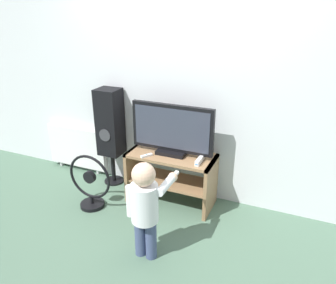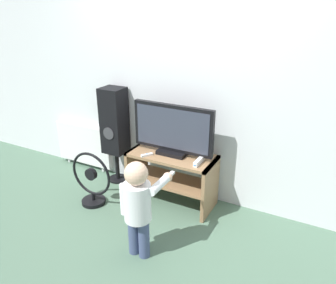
% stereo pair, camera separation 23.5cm
% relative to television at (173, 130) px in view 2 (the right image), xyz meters
% --- Properties ---
extents(ground_plane, '(16.00, 16.00, 0.00)m').
position_rel_television_xyz_m(ground_plane, '(0.00, -0.23, -0.84)').
color(ground_plane, '#4C6B56').
extents(wall_back, '(10.00, 0.06, 2.60)m').
position_rel_television_xyz_m(wall_back, '(0.00, 0.28, 0.46)').
color(wall_back, silver).
rests_on(wall_back, ground_plane).
extents(tv_stand, '(0.93, 0.43, 0.57)m').
position_rel_television_xyz_m(tv_stand, '(0.00, -0.02, -0.47)').
color(tv_stand, '#93704C').
rests_on(tv_stand, ground_plane).
extents(television, '(0.88, 0.20, 0.54)m').
position_rel_television_xyz_m(television, '(0.00, 0.00, 0.00)').
color(television, black).
rests_on(television, tv_stand).
extents(game_console, '(0.04, 0.20, 0.05)m').
position_rel_television_xyz_m(game_console, '(0.33, -0.09, -0.24)').
color(game_console, white).
rests_on(game_console, tv_stand).
extents(remote_primary, '(0.10, 0.13, 0.03)m').
position_rel_television_xyz_m(remote_primary, '(-0.21, -0.17, -0.25)').
color(remote_primary, white).
rests_on(remote_primary, tv_stand).
extents(child, '(0.34, 0.50, 0.90)m').
position_rel_television_xyz_m(child, '(0.14, -0.88, -0.31)').
color(child, '#3F4C72').
rests_on(child, ground_plane).
extents(speaker_tower, '(0.26, 0.25, 1.17)m').
position_rel_television_xyz_m(speaker_tower, '(-0.82, 0.10, -0.09)').
color(speaker_tower, black).
rests_on(speaker_tower, ground_plane).
extents(floor_fan, '(0.50, 0.26, 0.61)m').
position_rel_television_xyz_m(floor_fan, '(-0.75, -0.45, -0.57)').
color(floor_fan, black).
rests_on(floor_fan, ground_plane).
extents(radiator, '(0.84, 0.08, 0.59)m').
position_rel_television_xyz_m(radiator, '(-1.42, 0.21, -0.51)').
color(radiator, white).
rests_on(radiator, ground_plane).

